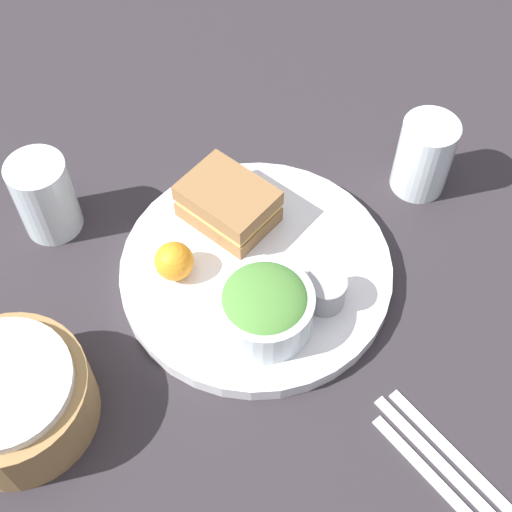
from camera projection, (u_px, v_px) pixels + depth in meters
ground_plane at (256, 275)px, 0.89m from camera, size 4.00×4.00×0.00m
plate at (256, 270)px, 0.88m from camera, size 0.33×0.33×0.02m
sandwich at (228, 204)px, 0.89m from camera, size 0.13×0.11×0.06m
salad_bowl at (264, 306)px, 0.80m from camera, size 0.11×0.11×0.06m
dressing_cup at (325, 291)px, 0.82m from camera, size 0.05×0.05×0.04m
orange_wedge at (174, 261)px, 0.84m from camera, size 0.05×0.05×0.05m
drink_glass at (45, 197)px, 0.89m from camera, size 0.07×0.07×0.11m
bread_basket at (12, 398)px, 0.75m from camera, size 0.17×0.17×0.09m
fork at (461, 461)px, 0.75m from camera, size 0.20×0.04×0.01m
knife at (449, 472)px, 0.75m from camera, size 0.21×0.04×0.01m
spoon at (437, 483)px, 0.74m from camera, size 0.18×0.04×0.01m
water_glass at (424, 156)px, 0.93m from camera, size 0.07×0.07×0.11m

